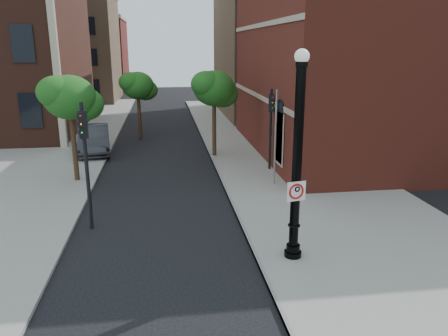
{
  "coord_description": "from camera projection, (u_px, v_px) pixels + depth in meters",
  "views": [
    {
      "loc": [
        -0.63,
        -11.44,
        6.37
      ],
      "look_at": [
        1.24,
        2.0,
        2.57
      ],
      "focal_mm": 35.0,
      "sensor_mm": 36.0,
      "label": 1
    }
  ],
  "objects": [
    {
      "name": "street_tree_b",
      "position": [
        138.0,
        86.0,
        30.04
      ],
      "size": [
        2.6,
        2.35,
        4.68
      ],
      "color": "#382416",
      "rests_on": "ground"
    },
    {
      "name": "sidewalk_left",
      "position": [
        36.0,
        145.0,
        28.67
      ],
      "size": [
        10.0,
        50.0,
        0.12
      ],
      "primitive_type": "cube",
      "color": "gray",
      "rests_on": "ground"
    },
    {
      "name": "utility_pole",
      "position": [
        275.0,
        139.0,
        19.99
      ],
      "size": [
        0.09,
        0.09,
        4.5
      ],
      "primitive_type": "cylinder",
      "color": "#999999",
      "rests_on": "ground"
    },
    {
      "name": "traffic_signal_left",
      "position": [
        85.0,
        145.0,
        14.98
      ],
      "size": [
        0.35,
        0.4,
        4.57
      ],
      "rotation": [
        0.0,
        0.0,
        0.3
      ],
      "color": "black",
      "rests_on": "ground"
    },
    {
      "name": "traffic_signal_right",
      "position": [
        271.0,
        116.0,
        22.28
      ],
      "size": [
        0.32,
        0.37,
        4.3
      ],
      "rotation": [
        0.0,
        0.0,
        -0.25
      ],
      "color": "black",
      "rests_on": "ground"
    },
    {
      "name": "street_tree_c",
      "position": [
        215.0,
        89.0,
        24.94
      ],
      "size": [
        2.8,
        2.53,
        5.05
      ],
      "color": "#382416",
      "rests_on": "ground"
    },
    {
      "name": "lamppost",
      "position": [
        297.0,
        169.0,
        12.71
      ],
      "size": [
        0.53,
        0.53,
        6.31
      ],
      "color": "black",
      "rests_on": "ground"
    },
    {
      "name": "street_tree_a",
      "position": [
        71.0,
        99.0,
        20.13
      ],
      "size": [
        2.84,
        2.56,
        5.11
      ],
      "color": "#382416",
      "rests_on": "ground"
    },
    {
      "name": "parked_car",
      "position": [
        94.0,
        139.0,
        26.75
      ],
      "size": [
        2.44,
        5.33,
        1.69
      ],
      "primitive_type": "imported",
      "rotation": [
        0.0,
        0.0,
        0.13
      ],
      "color": "#2A2A2F",
      "rests_on": "ground"
    },
    {
      "name": "curb_edge",
      "position": [
        218.0,
        173.0,
        22.51
      ],
      "size": [
        0.1,
        60.0,
        0.14
      ],
      "primitive_type": "cube",
      "color": "gray",
      "rests_on": "ground"
    },
    {
      "name": "bg_building_red",
      "position": [
        85.0,
        55.0,
        65.09
      ],
      "size": [
        12.0,
        12.0,
        10.0
      ],
      "primitive_type": "cube",
      "color": "maroon",
      "rests_on": "ground"
    },
    {
      "name": "bg_building_tan_a",
      "position": [
        64.0,
        49.0,
        51.47
      ],
      "size": [
        12.0,
        12.0,
        12.0
      ],
      "primitive_type": "cube",
      "color": "#89674B",
      "rests_on": "ground"
    },
    {
      "name": "sidewalk_right",
      "position": [
        292.0,
        170.0,
        23.04
      ],
      "size": [
        8.0,
        60.0,
        0.12
      ],
      "primitive_type": "cube",
      "color": "gray",
      "rests_on": "ground"
    },
    {
      "name": "no_parking_sign",
      "position": [
        296.0,
        191.0,
        12.72
      ],
      "size": [
        0.59,
        0.15,
        0.6
      ],
      "rotation": [
        0.0,
        0.0,
        0.19
      ],
      "color": "white",
      "rests_on": "ground"
    },
    {
      "name": "ground",
      "position": [
        191.0,
        273.0,
        12.72
      ],
      "size": [
        120.0,
        120.0,
        0.0
      ],
      "primitive_type": "plane",
      "color": "black",
      "rests_on": "ground"
    },
    {
      "name": "brick_wall_building",
      "position": [
        437.0,
        48.0,
        26.51
      ],
      "size": [
        22.3,
        16.3,
        12.5
      ],
      "color": "maroon",
      "rests_on": "ground"
    },
    {
      "name": "bg_building_tan_b",
      "position": [
        337.0,
        39.0,
        41.56
      ],
      "size": [
        22.0,
        14.0,
        14.0
      ],
      "primitive_type": "cube",
      "color": "#89674B",
      "rests_on": "ground"
    }
  ]
}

